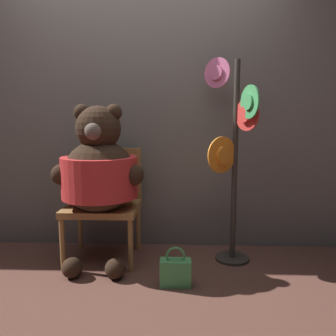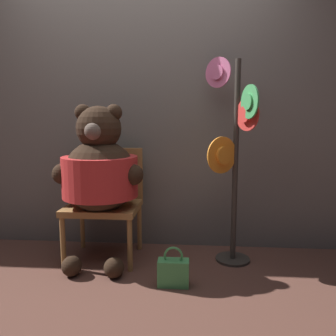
{
  "view_description": "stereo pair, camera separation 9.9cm",
  "coord_description": "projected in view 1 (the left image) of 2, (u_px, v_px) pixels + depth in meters",
  "views": [
    {
      "loc": [
        0.39,
        -2.29,
        1.14
      ],
      "look_at": [
        0.28,
        0.28,
        0.78
      ],
      "focal_mm": 35.0,
      "sensor_mm": 36.0,
      "label": 1
    },
    {
      "loc": [
        0.49,
        -2.28,
        1.14
      ],
      "look_at": [
        0.28,
        0.28,
        0.78
      ],
      "focal_mm": 35.0,
      "sensor_mm": 36.0,
      "label": 2
    }
  ],
  "objects": [
    {
      "name": "hat_display_rack",
      "position": [
        233.0,
        151.0,
        2.57
      ],
      "size": [
        0.38,
        0.5,
        1.65
      ],
      "color": "#332D28",
      "rests_on": "ground_plane"
    },
    {
      "name": "wall_back",
      "position": [
        139.0,
        107.0,
        2.95
      ],
      "size": [
        8.0,
        0.1,
        2.53
      ],
      "color": "#66605B",
      "rests_on": "ground_plane"
    },
    {
      "name": "handbag_on_ground",
      "position": [
        176.0,
        272.0,
        2.28
      ],
      "size": [
        0.22,
        0.11,
        0.28
      ],
      "color": "#479E56",
      "rests_on": "ground_plane"
    },
    {
      "name": "ground_plane",
      "position": [
        129.0,
        276.0,
        2.44
      ],
      "size": [
        14.0,
        14.0,
        0.0
      ],
      "primitive_type": "plane",
      "color": "brown"
    },
    {
      "name": "teddy_bear",
      "position": [
        99.0,
        172.0,
        2.55
      ],
      "size": [
        0.71,
        0.63,
        1.27
      ],
      "color": "black",
      "rests_on": "ground_plane"
    },
    {
      "name": "chair",
      "position": [
        105.0,
        198.0,
        2.75
      ],
      "size": [
        0.58,
        0.5,
        0.91
      ],
      "color": "#9E703D",
      "rests_on": "ground_plane"
    }
  ]
}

